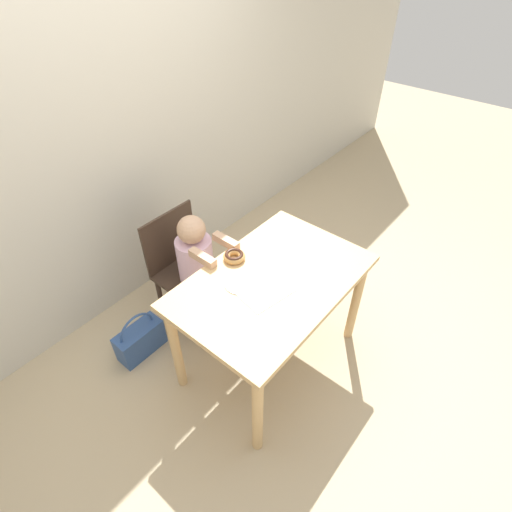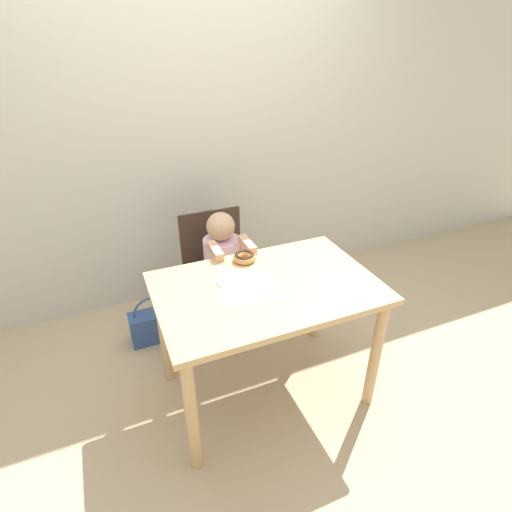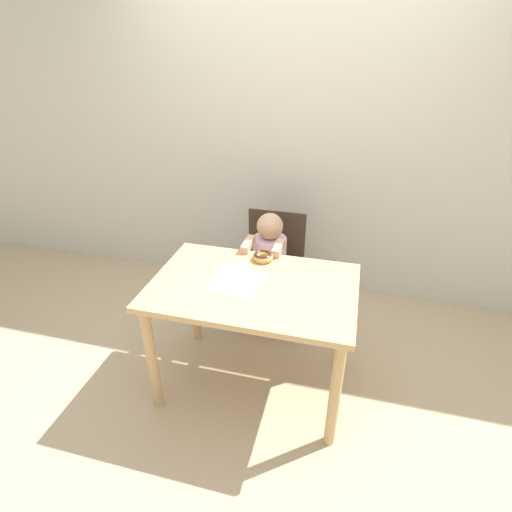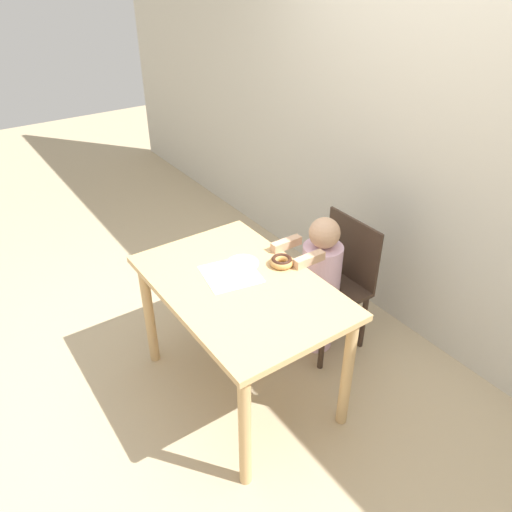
# 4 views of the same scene
# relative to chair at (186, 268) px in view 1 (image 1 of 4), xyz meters

# --- Properties ---
(ground_plane) EXTENTS (12.00, 12.00, 0.00)m
(ground_plane) POSITION_rel_chair_xyz_m (0.04, -0.73, -0.45)
(ground_plane) COLOR tan
(wall_back) EXTENTS (8.00, 0.05, 2.50)m
(wall_back) POSITION_rel_chair_xyz_m (0.04, 0.54, 0.80)
(wall_back) COLOR beige
(wall_back) RESTS_ON ground_plane
(dining_table) EXTENTS (1.16, 0.76, 0.76)m
(dining_table) POSITION_rel_chair_xyz_m (0.04, -0.73, 0.20)
(dining_table) COLOR tan
(dining_table) RESTS_ON ground_plane
(chair) EXTENTS (0.44, 0.41, 0.85)m
(chair) POSITION_rel_chair_xyz_m (0.00, 0.00, 0.00)
(chair) COLOR #38281E
(chair) RESTS_ON ground_plane
(child_figure) EXTENTS (0.25, 0.41, 0.93)m
(child_figure) POSITION_rel_chair_xyz_m (-0.00, -0.12, 0.03)
(child_figure) COLOR silver
(child_figure) RESTS_ON ground_plane
(donut) EXTENTS (0.13, 0.13, 0.05)m
(donut) POSITION_rel_chair_xyz_m (0.03, -0.45, 0.34)
(donut) COLOR tan
(donut) RESTS_ON dining_table
(napkin) EXTENTS (0.33, 0.33, 0.00)m
(napkin) POSITION_rel_chair_xyz_m (-0.05, -0.73, 0.31)
(napkin) COLOR white
(napkin) RESTS_ON dining_table
(handbag) EXTENTS (0.33, 0.14, 0.36)m
(handbag) POSITION_rel_chair_xyz_m (-0.49, -0.01, -0.32)
(handbag) COLOR #2D4C84
(handbag) RESTS_ON ground_plane
(plate) EXTENTS (0.18, 0.18, 0.01)m
(plate) POSITION_rel_chair_xyz_m (-0.10, -0.62, 0.32)
(plate) COLOR silver
(plate) RESTS_ON dining_table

